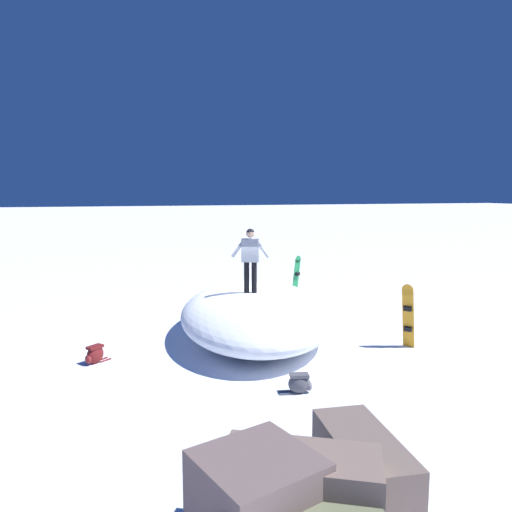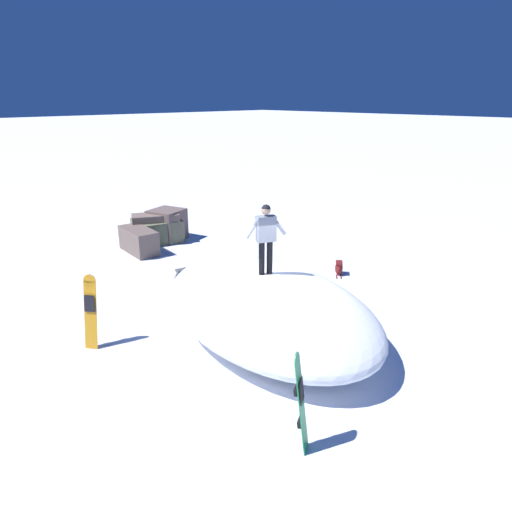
{
  "view_description": "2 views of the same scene",
  "coord_description": "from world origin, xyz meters",
  "px_view_note": "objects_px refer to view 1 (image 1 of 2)",
  "views": [
    {
      "loc": [
        -12.56,
        3.83,
        3.91
      ],
      "look_at": [
        0.09,
        -0.17,
        2.14
      ],
      "focal_mm": 34.05,
      "sensor_mm": 36.0,
      "label": 1
    },
    {
      "loc": [
        6.58,
        -7.12,
        5.31
      ],
      "look_at": [
        -0.82,
        0.1,
        1.7
      ],
      "focal_mm": 32.48,
      "sensor_mm": 36.0,
      "label": 2
    }
  ],
  "objects_px": {
    "snowboard_secondary_upright": "(296,279)",
    "snowboard_primary_upright": "(408,315)",
    "backpack_far": "(95,354)",
    "backpack_near": "(300,383)",
    "snowboarder_standing": "(250,255)"
  },
  "relations": [
    {
      "from": "snowboard_primary_upright",
      "to": "backpack_far",
      "type": "xyz_separation_m",
      "value": [
        1.22,
        7.46,
        -0.64
      ]
    },
    {
      "from": "snowboarder_standing",
      "to": "snowboard_secondary_upright",
      "type": "bearing_deg",
      "value": -38.27
    },
    {
      "from": "backpack_near",
      "to": "backpack_far",
      "type": "relative_size",
      "value": 1.11
    },
    {
      "from": "backpack_near",
      "to": "snowboarder_standing",
      "type": "bearing_deg",
      "value": -1.35
    },
    {
      "from": "snowboard_primary_upright",
      "to": "backpack_near",
      "type": "distance_m",
      "value": 4.06
    },
    {
      "from": "snowboard_primary_upright",
      "to": "backpack_near",
      "type": "relative_size",
      "value": 2.47
    },
    {
      "from": "snowboard_secondary_upright",
      "to": "snowboard_primary_upright",
      "type": "bearing_deg",
      "value": -170.98
    },
    {
      "from": "snowboarder_standing",
      "to": "backpack_far",
      "type": "xyz_separation_m",
      "value": [
        -0.65,
        3.92,
        -2.06
      ]
    },
    {
      "from": "backpack_far",
      "to": "snowboard_secondary_upright",
      "type": "bearing_deg",
      "value": -58.41
    },
    {
      "from": "snowboard_secondary_upright",
      "to": "backpack_near",
      "type": "distance_m",
      "value": 7.57
    },
    {
      "from": "snowboard_primary_upright",
      "to": "backpack_far",
      "type": "height_order",
      "value": "snowboard_primary_upright"
    },
    {
      "from": "backpack_near",
      "to": "backpack_far",
      "type": "height_order",
      "value": "backpack_far"
    },
    {
      "from": "snowboard_secondary_upright",
      "to": "backpack_far",
      "type": "bearing_deg",
      "value": 121.59
    },
    {
      "from": "snowboard_secondary_upright",
      "to": "backpack_far",
      "type": "relative_size",
      "value": 2.85
    },
    {
      "from": "snowboard_primary_upright",
      "to": "snowboard_secondary_upright",
      "type": "relative_size",
      "value": 0.96
    }
  ]
}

